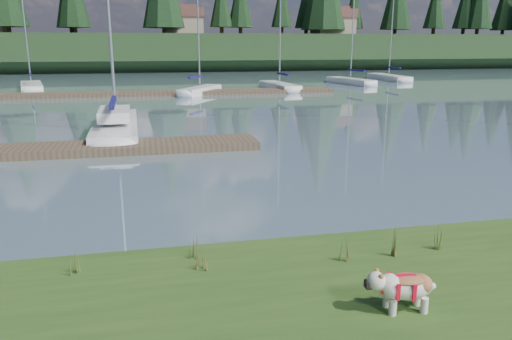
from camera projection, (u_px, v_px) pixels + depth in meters
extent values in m
plane|color=gray|center=(148.00, 95.00, 38.96)|extent=(200.00, 200.00, 0.00)
cube|color=black|center=(144.00, 53.00, 79.03)|extent=(200.00, 20.00, 5.00)
cylinder|color=silver|center=(393.00, 307.00, 6.80)|extent=(0.11, 0.11, 0.23)
cylinder|color=silver|center=(387.00, 299.00, 7.02)|extent=(0.11, 0.11, 0.23)
cylinder|color=silver|center=(424.00, 305.00, 6.85)|extent=(0.11, 0.11, 0.23)
cylinder|color=silver|center=(417.00, 297.00, 7.07)|extent=(0.11, 0.11, 0.23)
ellipsoid|color=silver|center=(407.00, 287.00, 6.88)|extent=(0.78, 0.44, 0.35)
ellipsoid|color=#9E603B|center=(408.00, 279.00, 6.85)|extent=(0.55, 0.40, 0.12)
ellipsoid|color=silver|center=(376.00, 281.00, 6.80)|extent=(0.28, 0.30, 0.26)
cube|color=black|center=(368.00, 284.00, 6.80)|extent=(0.09, 0.14, 0.10)
cube|color=white|center=(116.00, 129.00, 22.41)|extent=(2.04, 8.23, 0.70)
ellipsoid|color=white|center=(118.00, 116.00, 26.27)|extent=(1.84, 2.27, 0.70)
cube|color=#131250|center=(113.00, 102.00, 20.95)|extent=(0.28, 3.73, 0.20)
cube|color=white|center=(115.00, 114.00, 21.80)|extent=(1.37, 3.01, 0.45)
cube|color=#4C3D2C|center=(41.00, 151.00, 18.22)|extent=(16.00, 2.00, 0.30)
cube|color=#4C3D2C|center=(173.00, 93.00, 39.34)|extent=(26.00, 2.20, 0.30)
cube|color=white|center=(32.00, 87.00, 43.45)|extent=(3.19, 7.50, 0.70)
ellipsoid|color=white|center=(31.00, 84.00, 46.67)|extent=(1.99, 2.29, 0.70)
cylinder|color=silver|center=(23.00, 12.00, 41.89)|extent=(0.12, 0.12, 11.44)
cube|color=#131250|center=(30.00, 74.00, 42.28)|extent=(0.82, 2.89, 0.20)
cube|color=white|center=(200.00, 91.00, 39.88)|extent=(4.09, 5.63, 0.70)
ellipsoid|color=white|center=(214.00, 88.00, 42.53)|extent=(1.89, 2.00, 0.70)
cylinder|color=silver|center=(198.00, 25.00, 38.61)|extent=(0.12, 0.12, 9.08)
cube|color=#131250|center=(195.00, 77.00, 38.86)|extent=(1.35, 2.07, 0.20)
cube|color=white|center=(279.00, 87.00, 43.65)|extent=(2.11, 6.98, 0.70)
ellipsoid|color=white|center=(267.00, 84.00, 46.83)|extent=(1.65, 1.99, 0.70)
cylinder|color=silver|center=(280.00, 17.00, 42.20)|extent=(0.12, 0.12, 10.57)
cube|color=#131250|center=(283.00, 74.00, 42.49)|extent=(0.42, 2.74, 0.20)
cube|color=white|center=(350.00, 82.00, 49.43)|extent=(2.85, 6.84, 0.70)
ellipsoid|color=white|center=(332.00, 80.00, 52.38)|extent=(1.80, 2.08, 0.70)
cylinder|color=silver|center=(353.00, 22.00, 48.02)|extent=(0.12, 0.12, 10.29)
cube|color=#131250|center=(356.00, 70.00, 48.34)|extent=(0.74, 2.64, 0.20)
cube|color=white|center=(389.00, 78.00, 54.86)|extent=(1.89, 7.75, 0.70)
ellipsoid|color=white|center=(374.00, 76.00, 58.53)|extent=(1.72, 2.14, 0.70)
cylinder|color=silver|center=(392.00, 18.00, 53.29)|extent=(0.12, 0.12, 11.51)
cube|color=#131250|center=(394.00, 68.00, 53.57)|extent=(0.26, 3.07, 0.20)
cone|color=#475B23|center=(197.00, 257.00, 8.15)|extent=(0.03, 0.03, 0.45)
cone|color=brown|center=(205.00, 260.00, 8.12)|extent=(0.03, 0.03, 0.36)
cone|color=#475B23|center=(201.00, 254.00, 8.19)|extent=(0.03, 0.03, 0.49)
cone|color=brown|center=(206.00, 260.00, 8.17)|extent=(0.03, 0.03, 0.31)
cone|color=#475B23|center=(199.00, 260.00, 8.08)|extent=(0.03, 0.03, 0.40)
cone|color=#475B23|center=(191.00, 246.00, 8.57)|extent=(0.03, 0.03, 0.44)
cone|color=brown|center=(198.00, 250.00, 8.54)|extent=(0.03, 0.03, 0.35)
cone|color=#475B23|center=(195.00, 244.00, 8.61)|extent=(0.03, 0.03, 0.48)
cone|color=brown|center=(200.00, 250.00, 8.59)|extent=(0.03, 0.03, 0.31)
cone|color=#475B23|center=(193.00, 249.00, 8.51)|extent=(0.03, 0.03, 0.39)
cone|color=#475B23|center=(387.00, 241.00, 8.65)|extent=(0.03, 0.03, 0.56)
cone|color=brown|center=(395.00, 245.00, 8.62)|extent=(0.03, 0.03, 0.45)
cone|color=#475B23|center=(390.00, 238.00, 8.68)|extent=(0.03, 0.03, 0.62)
cone|color=brown|center=(395.00, 245.00, 8.67)|extent=(0.03, 0.03, 0.40)
cone|color=#475B23|center=(390.00, 244.00, 8.59)|extent=(0.03, 0.03, 0.51)
cone|color=#475B23|center=(68.00, 262.00, 7.99)|extent=(0.03, 0.03, 0.40)
cone|color=brown|center=(75.00, 266.00, 7.96)|extent=(0.03, 0.03, 0.32)
cone|color=#475B23|center=(72.00, 260.00, 8.03)|extent=(0.03, 0.03, 0.44)
cone|color=brown|center=(78.00, 266.00, 8.01)|extent=(0.03, 0.03, 0.28)
cone|color=#475B23|center=(69.00, 265.00, 7.93)|extent=(0.03, 0.03, 0.36)
cone|color=#475B23|center=(342.00, 248.00, 8.48)|extent=(0.03, 0.03, 0.45)
cone|color=brown|center=(350.00, 252.00, 8.45)|extent=(0.03, 0.03, 0.36)
cone|color=#475B23|center=(345.00, 246.00, 8.52)|extent=(0.03, 0.03, 0.50)
cone|color=brown|center=(350.00, 252.00, 8.50)|extent=(0.03, 0.03, 0.32)
cone|color=#475B23|center=(345.00, 251.00, 8.42)|extent=(0.03, 0.03, 0.41)
cone|color=#475B23|center=(432.00, 235.00, 8.95)|extent=(0.03, 0.03, 0.53)
cone|color=brown|center=(440.00, 239.00, 8.92)|extent=(0.03, 0.03, 0.42)
cone|color=#475B23|center=(434.00, 233.00, 8.98)|extent=(0.03, 0.03, 0.58)
cone|color=brown|center=(440.00, 239.00, 8.97)|extent=(0.03, 0.03, 0.37)
cone|color=#475B23|center=(436.00, 238.00, 8.88)|extent=(0.03, 0.03, 0.47)
cube|color=#33281C|center=(163.00, 264.00, 9.04)|extent=(60.00, 0.50, 0.14)
cylinder|color=#382619|center=(75.00, 30.00, 75.16)|extent=(0.60, 0.60, 1.80)
cylinder|color=#382619|center=(164.00, 29.00, 72.19)|extent=(0.60, 0.60, 1.80)
cylinder|color=#382619|center=(241.00, 30.00, 78.48)|extent=(0.60, 0.60, 1.80)
cylinder|color=#382619|center=(323.00, 30.00, 79.30)|extent=(0.60, 0.60, 1.80)
cylinder|color=#382619|center=(395.00, 31.00, 85.05)|extent=(0.60, 0.60, 1.80)
cylinder|color=#382619|center=(477.00, 31.00, 83.98)|extent=(0.60, 0.60, 1.80)
cube|color=gray|center=(182.00, 27.00, 77.43)|extent=(6.00, 5.00, 2.80)
cube|color=brown|center=(182.00, 13.00, 76.91)|extent=(6.30, 5.30, 1.40)
cube|color=brown|center=(182.00, 7.00, 76.71)|extent=(4.20, 3.60, 0.70)
cube|color=gray|center=(333.00, 27.00, 80.54)|extent=(6.00, 5.00, 2.80)
cube|color=brown|center=(333.00, 14.00, 80.02)|extent=(6.30, 5.30, 1.40)
cube|color=brown|center=(333.00, 9.00, 79.82)|extent=(4.20, 3.60, 0.70)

